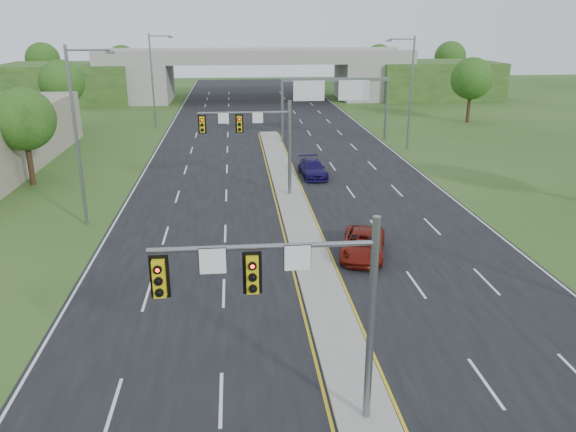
% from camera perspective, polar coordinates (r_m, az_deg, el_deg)
% --- Properties ---
extents(ground, '(240.00, 240.00, 0.00)m').
position_cam_1_polar(ground, '(19.54, 7.91, -19.83)').
color(ground, '#284B1B').
rests_on(ground, ground).
extents(road, '(24.00, 160.00, 0.02)m').
position_cam_1_polar(road, '(51.35, -0.94, 5.34)').
color(road, black).
rests_on(road, ground).
extents(median, '(2.00, 54.00, 0.16)m').
position_cam_1_polar(median, '(39.82, 0.45, 1.38)').
color(median, gray).
rests_on(median, road).
extents(lane_markings, '(23.72, 160.00, 0.01)m').
position_cam_1_polar(lane_markings, '(45.43, -1.08, 3.52)').
color(lane_markings, gold).
rests_on(lane_markings, road).
extents(signal_mast_near, '(6.62, 0.60, 7.00)m').
position_cam_1_polar(signal_mast_near, '(16.54, 0.99, -7.84)').
color(signal_mast_near, slate).
rests_on(signal_mast_near, ground).
extents(signal_mast_far, '(6.62, 0.60, 7.00)m').
position_cam_1_polar(signal_mast_far, '(40.39, -3.05, 8.38)').
color(signal_mast_far, slate).
rests_on(signal_mast_far, ground).
extents(sign_gantry, '(11.58, 0.44, 6.67)m').
position_cam_1_polar(sign_gantry, '(60.99, 4.68, 12.46)').
color(sign_gantry, slate).
rests_on(sign_gantry, ground).
extents(overpass, '(80.00, 14.00, 8.10)m').
position_cam_1_polar(overpass, '(95.20, -3.21, 13.84)').
color(overpass, gray).
rests_on(overpass, ground).
extents(lightpole_l_mid, '(2.85, 0.25, 11.00)m').
position_cam_1_polar(lightpole_l_mid, '(36.47, -20.49, 8.25)').
color(lightpole_l_mid, slate).
rests_on(lightpole_l_mid, ground).
extents(lightpole_l_far, '(2.85, 0.25, 11.00)m').
position_cam_1_polar(lightpole_l_far, '(70.61, -13.48, 13.62)').
color(lightpole_l_far, slate).
rests_on(lightpole_l_far, ground).
extents(lightpole_r_far, '(2.85, 0.25, 11.00)m').
position_cam_1_polar(lightpole_r_far, '(57.70, 12.21, 12.59)').
color(lightpole_r_far, slate).
rests_on(lightpole_r_far, ground).
extents(tree_l_near, '(4.80, 4.80, 7.60)m').
position_cam_1_polar(tree_l_near, '(48.03, -25.28, 8.87)').
color(tree_l_near, '#382316').
rests_on(tree_l_near, ground).
extents(tree_l_mid, '(5.20, 5.20, 8.12)m').
position_cam_1_polar(tree_l_mid, '(72.85, -22.00, 12.47)').
color(tree_l_mid, '#382316').
rests_on(tree_l_mid, ground).
extents(tree_r_mid, '(5.20, 5.20, 8.12)m').
position_cam_1_polar(tree_r_mid, '(76.18, 18.15, 13.12)').
color(tree_r_mid, '#382316').
rests_on(tree_r_mid, ground).
extents(tree_back_a, '(6.00, 6.00, 8.85)m').
position_cam_1_polar(tree_back_a, '(114.10, -23.65, 14.36)').
color(tree_back_a, '#382316').
rests_on(tree_back_a, ground).
extents(tree_back_b, '(5.60, 5.60, 8.32)m').
position_cam_1_polar(tree_back_b, '(110.76, -16.50, 14.87)').
color(tree_back_b, '#382316').
rests_on(tree_back_b, ground).
extents(tree_back_c, '(5.60, 5.60, 8.32)m').
position_cam_1_polar(tree_back_c, '(112.46, 9.22, 15.44)').
color(tree_back_c, '#382316').
rests_on(tree_back_c, ground).
extents(tree_back_d, '(6.00, 6.00, 8.85)m').
position_cam_1_polar(tree_back_d, '(116.71, 16.14, 15.24)').
color(tree_back_d, '#382316').
rests_on(tree_back_d, ground).
extents(car_far_a, '(3.52, 5.32, 1.36)m').
position_cam_1_polar(car_far_a, '(31.07, 7.63, -2.84)').
color(car_far_a, maroon).
rests_on(car_far_a, road).
extents(car_far_b, '(2.20, 4.85, 1.38)m').
position_cam_1_polar(car_far_b, '(46.83, 2.53, 4.85)').
color(car_far_b, '#120B44').
rests_on(car_far_b, road).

